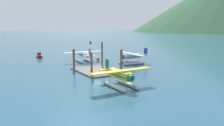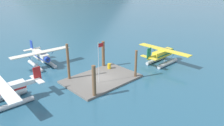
# 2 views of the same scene
# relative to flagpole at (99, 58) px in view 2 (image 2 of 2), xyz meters

# --- Properties ---
(ground_plane) EXTENTS (1200.00, 1200.00, 0.00)m
(ground_plane) POSITION_rel_flagpole_xyz_m (1.17, 0.95, -4.09)
(ground_plane) COLOR #285670
(dock_platform) EXTENTS (11.12, 7.46, 0.30)m
(dock_platform) POSITION_rel_flagpole_xyz_m (1.17, 0.95, -3.94)
(dock_platform) COLOR #66605B
(dock_platform) RESTS_ON ground
(piling_near_left) EXTENTS (0.52, 0.52, 4.48)m
(piling_near_left) POSITION_rel_flagpole_xyz_m (-2.99, -2.45, -1.85)
(piling_near_left) COLOR brown
(piling_near_left) RESTS_ON ground
(piling_near_right) EXTENTS (0.37, 0.37, 4.58)m
(piling_near_right) POSITION_rel_flagpole_xyz_m (5.44, -2.25, -1.80)
(piling_near_right) COLOR brown
(piling_near_right) RESTS_ON ground
(piling_far_left) EXTENTS (0.40, 0.40, 5.80)m
(piling_far_left) POSITION_rel_flagpole_xyz_m (-2.54, 4.20, -1.19)
(piling_far_left) COLOR brown
(piling_far_left) RESTS_ON ground
(piling_far_right) EXTENTS (0.52, 0.52, 4.72)m
(piling_far_right) POSITION_rel_flagpole_xyz_m (4.81, 4.66, -1.73)
(piling_far_right) COLOR brown
(piling_far_right) RESTS_ON ground
(flagpole) EXTENTS (0.95, 0.10, 6.10)m
(flagpole) POSITION_rel_flagpole_xyz_m (0.00, 0.00, 0.00)
(flagpole) COLOR silver
(flagpole) RESTS_ON dock_platform
(fuel_drum) EXTENTS (0.62, 0.62, 0.88)m
(fuel_drum) POSITION_rel_flagpole_xyz_m (4.62, 2.94, -3.35)
(fuel_drum) COLOR gold
(fuel_drum) RESTS_ON dock_platform
(seaplane_cream_bow_left) EXTENTS (10.47, 7.97, 3.84)m
(seaplane_cream_bow_left) POSITION_rel_flagpole_xyz_m (-2.82, 12.74, -2.51)
(seaplane_cream_bow_left) COLOR #B7BABF
(seaplane_cream_bow_left) RESTS_ON ground
(seaplane_white_port_fwd) EXTENTS (7.98, 10.45, 3.84)m
(seaplane_white_port_fwd) POSITION_rel_flagpole_xyz_m (-11.93, 3.72, -2.51)
(seaplane_white_port_fwd) COLOR #B7BABF
(seaplane_white_port_fwd) RESTS_ON ground
(seaplane_yellow_stbd_aft) EXTENTS (7.98, 10.41, 3.84)m
(seaplane_yellow_stbd_aft) POSITION_rel_flagpole_xyz_m (13.92, -1.39, -2.51)
(seaplane_yellow_stbd_aft) COLOR #B7BABF
(seaplane_yellow_stbd_aft) RESTS_ON ground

